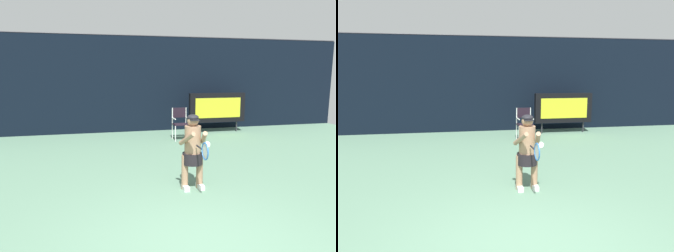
{
  "view_description": "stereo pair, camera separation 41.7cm",
  "coord_description": "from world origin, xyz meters",
  "views": [
    {
      "loc": [
        -1.3,
        -3.37,
        2.22
      ],
      "look_at": [
        0.3,
        3.33,
        1.05
      ],
      "focal_mm": 32.98,
      "sensor_mm": 36.0,
      "label": 1
    },
    {
      "loc": [
        -0.9,
        -3.45,
        2.22
      ],
      "look_at": [
        0.3,
        3.33,
        1.05
      ],
      "focal_mm": 32.98,
      "sensor_mm": 36.0,
      "label": 2
    }
  ],
  "objects": [
    {
      "name": "scoreboard",
      "position": [
        3.23,
        7.55,
        0.95
      ],
      "size": [
        2.2,
        0.21,
        1.5
      ],
      "color": "black",
      "rests_on": "ground"
    },
    {
      "name": "tennis_racket",
      "position": [
        0.51,
        1.51,
        0.91
      ],
      "size": [
        0.03,
        0.6,
        0.31
      ],
      "rotation": [
        0.0,
        0.0,
        -0.13
      ],
      "color": "black"
    },
    {
      "name": "tennis_player",
      "position": [
        0.49,
        2.11,
        0.79
      ],
      "size": [
        0.53,
        0.61,
        1.46
      ],
      "color": "white",
      "rests_on": "ground"
    },
    {
      "name": "backdrop_screen",
      "position": [
        0.0,
        8.5,
        1.81
      ],
      "size": [
        18.0,
        0.12,
        3.66
      ],
      "color": "black",
      "rests_on": "ground"
    },
    {
      "name": "water_bottle",
      "position": [
        1.88,
        6.28,
        0.12
      ],
      "size": [
        0.07,
        0.07,
        0.27
      ],
      "color": "silver",
      "rests_on": "ground"
    },
    {
      "name": "umpire_chair",
      "position": [
        1.5,
        6.58,
        0.62
      ],
      "size": [
        0.52,
        0.44,
        1.08
      ],
      "color": "white",
      "rests_on": "ground"
    }
  ]
}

